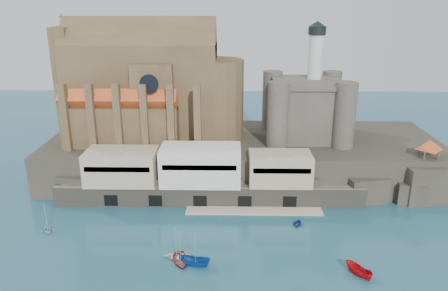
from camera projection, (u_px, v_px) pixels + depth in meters
name	position (u px, v px, depth m)	size (l,w,h in m)	color
ground	(248.00, 257.00, 79.23)	(300.00, 300.00, 0.00)	#1B4759
promontory	(242.00, 157.00, 114.95)	(100.00, 36.00, 10.00)	black
quay	(200.00, 176.00, 99.32)	(70.00, 12.00, 13.05)	#635D4F
church	(150.00, 90.00, 112.21)	(47.00, 25.93, 30.51)	#4E3C24
castle_keep	(306.00, 106.00, 112.01)	(21.20, 21.20, 29.30)	#433D34
rock_outcrop	(424.00, 182.00, 101.71)	(14.50, 10.50, 8.70)	black
pavilion	(430.00, 146.00, 99.07)	(6.40, 6.40, 5.40)	#4E3C24
boat_0	(181.00, 262.00, 77.76)	(4.09, 1.19, 5.73)	maroon
boat_2	(195.00, 266.00, 76.63)	(2.06, 2.12, 5.48)	navy
boat_4	(48.00, 231.00, 87.90)	(2.93, 1.79, 3.40)	beige
boat_5	(358.00, 275.00, 74.04)	(1.99, 2.05, 5.30)	#BA070E
boat_6	(176.00, 257.00, 79.02)	(3.61, 1.05, 5.05)	silver
boat_7	(298.00, 225.00, 90.38)	(2.66, 1.63, 3.08)	navy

